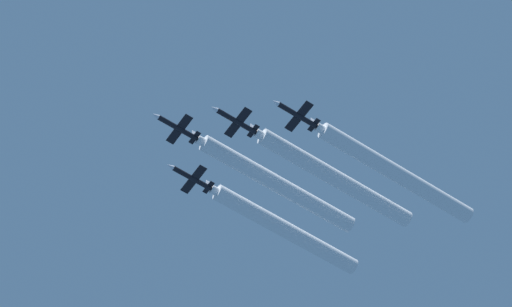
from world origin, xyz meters
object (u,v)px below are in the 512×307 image
(jet_right_wingman, at_px, (191,177))
(jet_outer_left, at_px, (296,114))
(jet_left_wingman, at_px, (235,120))
(jet_lead, at_px, (176,127))

(jet_right_wingman, distance_m, jet_outer_left, 31.62)
(jet_right_wingman, bearing_deg, jet_left_wingman, 179.58)
(jet_lead, distance_m, jet_outer_left, 29.06)
(jet_lead, bearing_deg, jet_left_wingman, -135.67)
(jet_right_wingman, height_order, jet_outer_left, jet_right_wingman)
(jet_lead, relative_size, jet_left_wingman, 1.00)
(jet_lead, bearing_deg, jet_right_wingman, -46.92)
(jet_lead, height_order, jet_left_wingman, jet_lead)
(jet_left_wingman, xyz_separation_m, jet_outer_left, (-9.99, -10.59, -1.04))
(jet_lead, height_order, jet_right_wingman, jet_lead)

